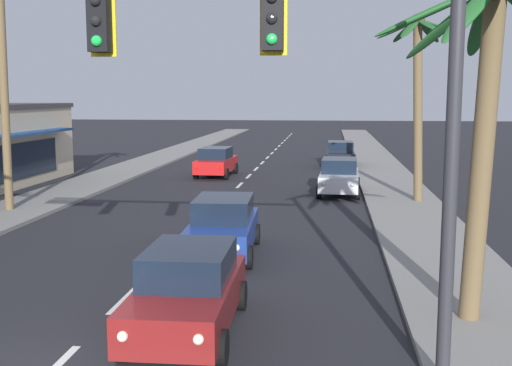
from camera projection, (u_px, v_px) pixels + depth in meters
name	position (u px, v px, depth m)	size (l,w,h in m)	color
sidewalk_right	(398.00, 195.00, 28.83)	(3.20, 110.00, 0.14)	gray
sidewalk_left	(75.00, 189.00, 30.63)	(3.20, 110.00, 0.14)	gray
lane_markings	(240.00, 194.00, 29.56)	(4.28, 87.12, 0.01)	silver
traffic_signal_mast	(207.00, 59.00, 9.55)	(10.98, 0.41, 7.09)	#2D2D33
sedan_lead_at_stop_bar	(188.00, 290.00, 12.14)	(2.01, 4.48, 1.68)	maroon
sedan_third_in_queue	(223.00, 226.00, 18.10)	(2.10, 4.51, 1.68)	navy
sedan_oncoming_far	(216.00, 162.00, 35.88)	(2.06, 4.49, 1.68)	red
sedan_parked_nearest_kerb	(339.00, 176.00, 29.36)	(2.08, 4.50, 1.68)	silver
sedan_parked_mid_kerb	(340.00, 154.00, 40.42)	(1.96, 4.46, 1.68)	black
palm_left_second	(1.00, 27.00, 23.76)	(3.15, 2.98, 10.04)	brown
palm_right_nearest	(490.00, 79.00, 11.96)	(4.72, 4.61, 6.98)	brown
palm_right_second	(418.00, 77.00, 26.13)	(3.46, 3.18, 7.99)	brown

